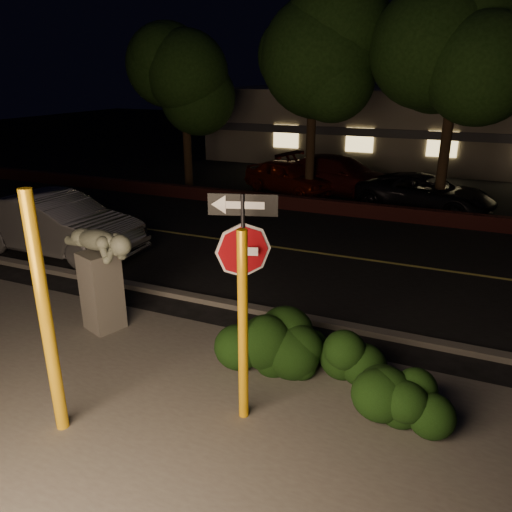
{
  "coord_description": "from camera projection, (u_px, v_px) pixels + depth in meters",
  "views": [
    {
      "loc": [
        3.43,
        -5.93,
        4.82
      ],
      "look_at": [
        -0.04,
        2.1,
        1.6
      ],
      "focal_mm": 35.0,
      "sensor_mm": 36.0,
      "label": 1
    }
  ],
  "objects": [
    {
      "name": "parked_car_darkred",
      "position": [
        339.0,
        175.0,
        20.9
      ],
      "size": [
        5.75,
        3.39,
        1.56
      ],
      "primitive_type": "imported",
      "rotation": [
        0.0,
        0.0,
        1.34
      ],
      "color": "#40100F",
      "rests_on": "ground"
    },
    {
      "name": "sculpture",
      "position": [
        100.0,
        267.0,
        9.54
      ],
      "size": [
        1.98,
        1.14,
        2.15
      ],
      "rotation": [
        0.0,
        0.0,
        -0.35
      ],
      "color": "#4C4944",
      "rests_on": "ground"
    },
    {
      "name": "hedge_right",
      "position": [
        330.0,
        347.0,
        8.27
      ],
      "size": [
        1.79,
        1.18,
        1.08
      ],
      "primitive_type": "ellipsoid",
      "rotation": [
        0.0,
        0.0,
        -0.19
      ],
      "color": "black",
      "rests_on": "ground"
    },
    {
      "name": "tree_far_b",
      "position": [
        315.0,
        37.0,
        18.26
      ],
      "size": [
        5.2,
        5.2,
        8.41
      ],
      "color": "black",
      "rests_on": "ground"
    },
    {
      "name": "parked_car_red",
      "position": [
        288.0,
        177.0,
        21.03
      ],
      "size": [
        4.43,
        3.13,
        1.4
      ],
      "primitive_type": "imported",
      "rotation": [
        0.0,
        0.0,
        1.17
      ],
      "color": "#6E1605",
      "rests_on": "ground"
    },
    {
      "name": "curb",
      "position": [
        273.0,
        313.0,
        10.52
      ],
      "size": [
        80.0,
        0.25,
        0.12
      ],
      "primitive_type": "cube",
      "color": "#4C4944",
      "rests_on": "ground"
    },
    {
      "name": "road",
      "position": [
        326.0,
        254.0,
        14.07
      ],
      "size": [
        80.0,
        8.0,
        0.01
      ],
      "primitive_type": "cube",
      "color": "black",
      "rests_on": "ground"
    },
    {
      "name": "ground",
      "position": [
        351.0,
        226.0,
        16.66
      ],
      "size": [
        90.0,
        90.0,
        0.0
      ],
      "primitive_type": "plane",
      "color": "black",
      "rests_on": "ground"
    },
    {
      "name": "tree_far_c",
      "position": [
        458.0,
        45.0,
        16.19
      ],
      "size": [
        4.8,
        4.8,
        7.84
      ],
      "color": "black",
      "rests_on": "ground"
    },
    {
      "name": "yellow_pole_right",
      "position": [
        243.0,
        329.0,
        6.95
      ],
      "size": [
        0.15,
        0.15,
        2.92
      ],
      "primitive_type": "cylinder",
      "color": "#FFB210",
      "rests_on": "ground"
    },
    {
      "name": "patio",
      "position": [
        173.0,
        428.0,
        7.18
      ],
      "size": [
        14.0,
        6.0,
        0.02
      ],
      "primitive_type": "cube",
      "color": "#4C4944",
      "rests_on": "ground"
    },
    {
      "name": "hedge_far_right",
      "position": [
        398.0,
        390.0,
        7.19
      ],
      "size": [
        1.65,
        1.23,
        1.03
      ],
      "primitive_type": "ellipsoid",
      "rotation": [
        0.0,
        0.0,
        0.22
      ],
      "color": "black",
      "rests_on": "ground"
    },
    {
      "name": "building",
      "position": [
        413.0,
        125.0,
        28.88
      ],
      "size": [
        22.0,
        10.2,
        4.0
      ],
      "color": "slate",
      "rests_on": "ground"
    },
    {
      "name": "parking_lot",
      "position": [
        387.0,
        185.0,
        22.69
      ],
      "size": [
        40.0,
        12.0,
        0.01
      ],
      "primitive_type": "cube",
      "color": "black",
      "rests_on": "ground"
    },
    {
      "name": "hedge_center",
      "position": [
        262.0,
        336.0,
        8.61
      ],
      "size": [
        2.23,
        1.34,
        1.09
      ],
      "primitive_type": "ellipsoid",
      "rotation": [
        0.0,
        0.0,
        -0.18
      ],
      "color": "black",
      "rests_on": "ground"
    },
    {
      "name": "parked_car_dark",
      "position": [
        425.0,
        193.0,
        18.22
      ],
      "size": [
        5.28,
        3.37,
        1.36
      ],
      "primitive_type": "imported",
      "rotation": [
        0.0,
        0.0,
        1.33
      ],
      "color": "black",
      "rests_on": "ground"
    },
    {
      "name": "lane_marking",
      "position": [
        326.0,
        254.0,
        14.07
      ],
      "size": [
        80.0,
        0.12,
        0.0
      ],
      "primitive_type": "cube",
      "color": "#B9AD4A",
      "rests_on": "road"
    },
    {
      "name": "signpost",
      "position": [
        243.0,
        251.0,
        7.72
      ],
      "size": [
        1.02,
        0.35,
        3.13
      ],
      "rotation": [
        0.0,
        0.0,
        0.31
      ],
      "color": "black",
      "rests_on": "ground"
    },
    {
      "name": "yellow_pole_left",
      "position": [
        46.0,
        319.0,
        6.6
      ],
      "size": [
        0.18,
        0.18,
        3.51
      ],
      "primitive_type": "cylinder",
      "color": "yellow",
      "rests_on": "ground"
    },
    {
      "name": "tree_far_a",
      "position": [
        183.0,
        59.0,
        20.38
      ],
      "size": [
        4.6,
        4.6,
        7.43
      ],
      "color": "black",
      "rests_on": "ground"
    },
    {
      "name": "brick_wall",
      "position": [
        360.0,
        210.0,
        17.69
      ],
      "size": [
        40.0,
        0.35,
        0.5
      ],
      "primitive_type": "cube",
      "color": "#431715",
      "rests_on": "ground"
    },
    {
      "name": "silver_sedan",
      "position": [
        56.0,
        224.0,
        13.95
      ],
      "size": [
        5.12,
        1.82,
        1.68
      ],
      "primitive_type": "imported",
      "rotation": [
        0.0,
        0.0,
        1.56
      ],
      "color": "#AEAFB3",
      "rests_on": "ground"
    }
  ]
}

